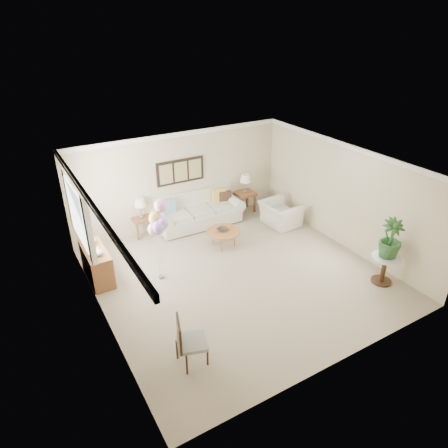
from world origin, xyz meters
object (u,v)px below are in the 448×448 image
sofa (197,212)px  coffee_table (223,232)px  accent_chair (187,340)px  balloon_cluster (157,221)px  armchair (280,214)px

sofa → coffee_table: 1.40m
accent_chair → balloon_cluster: (0.57, 2.54, 0.92)m
armchair → accent_chair: size_ratio=1.04×
coffee_table → accent_chair: accent_chair is taller
balloon_cluster → armchair: bearing=10.9°
sofa → armchair: bearing=-31.2°
armchair → coffee_table: bearing=95.3°
accent_chair → coffee_table: bearing=51.2°
sofa → accent_chair: bearing=-118.7°
balloon_cluster → sofa: bearing=45.8°
coffee_table → armchair: bearing=6.3°
armchair → accent_chair: 5.49m
coffee_table → armchair: size_ratio=0.84×
accent_chair → sofa: bearing=61.3°
coffee_table → balloon_cluster: size_ratio=0.45×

